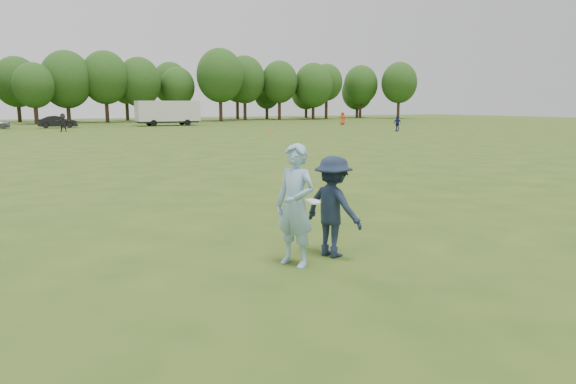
% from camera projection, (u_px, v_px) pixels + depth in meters
% --- Properties ---
extents(ground, '(200.00, 200.00, 0.00)m').
position_uv_depth(ground, '(337.00, 258.00, 9.43)').
color(ground, '#2E4A15').
rests_on(ground, ground).
extents(thrower, '(0.77, 0.91, 2.13)m').
position_uv_depth(thrower, '(295.00, 205.00, 8.83)').
color(thrower, '#87B0D0').
rests_on(thrower, ground).
extents(defender, '(1.03, 1.36, 1.86)m').
position_uv_depth(defender, '(333.00, 207.00, 9.40)').
color(defender, '#1A253A').
rests_on(defender, ground).
extents(player_far_b, '(0.55, 1.01, 1.64)m').
position_uv_depth(player_far_b, '(397.00, 123.00, 52.65)').
color(player_far_b, navy).
rests_on(player_far_b, ground).
extents(player_far_c, '(0.90, 0.63, 1.75)m').
position_uv_depth(player_far_c, '(343.00, 118.00, 69.55)').
color(player_far_c, red).
rests_on(player_far_c, ground).
extents(player_far_d, '(1.80, 0.89, 1.86)m').
position_uv_depth(player_far_d, '(63.00, 122.00, 52.21)').
color(player_far_d, '#292929').
rests_on(player_far_d, ground).
extents(car_f, '(4.41, 1.75, 1.43)m').
position_uv_depth(car_f, '(58.00, 122.00, 60.32)').
color(car_f, black).
rests_on(car_f, ground).
extents(field_cone, '(0.28, 0.28, 0.30)m').
position_uv_depth(field_cone, '(271.00, 131.00, 50.86)').
color(field_cone, '#DE610B').
rests_on(field_cone, ground).
extents(disc_in_play, '(0.32, 0.32, 0.08)m').
position_uv_depth(disc_in_play, '(313.00, 202.00, 8.77)').
color(disc_in_play, white).
rests_on(disc_in_play, ground).
extents(cargo_trailer, '(9.00, 2.75, 3.20)m').
position_uv_depth(cargo_trailer, '(168.00, 112.00, 66.53)').
color(cargo_trailer, silver).
rests_on(cargo_trailer, ground).
extents(treeline, '(130.35, 18.39, 11.74)m').
position_uv_depth(treeline, '(65.00, 80.00, 76.32)').
color(treeline, '#332114').
rests_on(treeline, ground).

